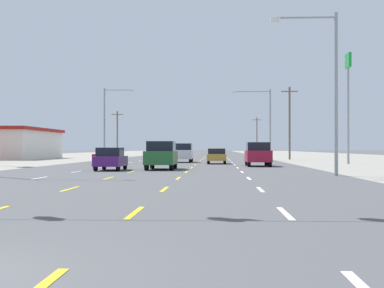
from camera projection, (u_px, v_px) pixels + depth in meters
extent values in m
plane|color=#4C4C4F|center=(188.00, 160.00, 72.33)|extent=(572.00, 572.00, 0.00)
cube|color=white|center=(40.00, 178.00, 28.61)|extent=(0.14, 2.60, 0.01)
cube|color=white|center=(76.00, 172.00, 36.10)|extent=(0.14, 2.60, 0.01)
cube|color=white|center=(101.00, 168.00, 43.59)|extent=(0.14, 2.60, 0.01)
cube|color=white|center=(118.00, 165.00, 51.08)|extent=(0.14, 2.60, 0.01)
cube|color=white|center=(130.00, 163.00, 58.58)|extent=(0.14, 2.60, 0.01)
cube|color=white|center=(140.00, 161.00, 66.07)|extent=(0.14, 2.60, 0.01)
cube|color=white|center=(148.00, 160.00, 73.56)|extent=(0.14, 2.60, 0.01)
cube|color=white|center=(154.00, 158.00, 81.05)|extent=(0.14, 2.60, 0.01)
cube|color=white|center=(160.00, 158.00, 88.55)|extent=(0.14, 2.60, 0.01)
cube|color=white|center=(164.00, 157.00, 96.04)|extent=(0.14, 2.60, 0.01)
cube|color=white|center=(168.00, 156.00, 103.53)|extent=(0.14, 2.60, 0.01)
cube|color=white|center=(171.00, 156.00, 111.03)|extent=(0.14, 2.60, 0.01)
cube|color=white|center=(174.00, 155.00, 118.52)|extent=(0.14, 2.60, 0.01)
cube|color=white|center=(177.00, 155.00, 126.01)|extent=(0.14, 2.60, 0.01)
cube|color=white|center=(179.00, 154.00, 133.50)|extent=(0.14, 2.60, 0.01)
cube|color=white|center=(181.00, 154.00, 141.00)|extent=(0.14, 2.60, 0.01)
cube|color=white|center=(183.00, 154.00, 148.49)|extent=(0.14, 2.60, 0.01)
cube|color=white|center=(184.00, 153.00, 155.98)|extent=(0.14, 2.60, 0.01)
cube|color=white|center=(186.00, 153.00, 163.47)|extent=(0.14, 2.60, 0.01)
cube|color=white|center=(187.00, 153.00, 170.97)|extent=(0.14, 2.60, 0.01)
cube|color=white|center=(188.00, 153.00, 178.46)|extent=(0.14, 2.60, 0.01)
cube|color=white|center=(190.00, 152.00, 185.95)|extent=(0.14, 2.60, 0.01)
cube|color=white|center=(191.00, 152.00, 193.44)|extent=(0.14, 2.60, 0.01)
cube|color=white|center=(192.00, 152.00, 200.94)|extent=(0.14, 2.60, 0.01)
cube|color=white|center=(192.00, 152.00, 208.43)|extent=(0.14, 2.60, 0.01)
cube|color=white|center=(193.00, 152.00, 215.92)|extent=(0.14, 2.60, 0.01)
cube|color=white|center=(194.00, 152.00, 223.42)|extent=(0.14, 2.60, 0.01)
cube|color=yellow|center=(70.00, 189.00, 20.96)|extent=(0.14, 2.60, 0.01)
cube|color=yellow|center=(109.00, 178.00, 28.45)|extent=(0.14, 2.60, 0.01)
cube|color=yellow|center=(131.00, 172.00, 35.95)|extent=(0.14, 2.60, 0.01)
cube|color=yellow|center=(146.00, 168.00, 43.44)|extent=(0.14, 2.60, 0.01)
cube|color=yellow|center=(156.00, 165.00, 50.93)|extent=(0.14, 2.60, 0.01)
cube|color=yellow|center=(164.00, 163.00, 58.42)|extent=(0.14, 2.60, 0.01)
cube|color=yellow|center=(170.00, 161.00, 65.92)|extent=(0.14, 2.60, 0.01)
cube|color=yellow|center=(175.00, 160.00, 73.41)|extent=(0.14, 2.60, 0.01)
cube|color=yellow|center=(179.00, 158.00, 80.90)|extent=(0.14, 2.60, 0.01)
cube|color=yellow|center=(182.00, 158.00, 88.39)|extent=(0.14, 2.60, 0.01)
cube|color=yellow|center=(185.00, 157.00, 95.89)|extent=(0.14, 2.60, 0.01)
cube|color=yellow|center=(187.00, 156.00, 103.38)|extent=(0.14, 2.60, 0.01)
cube|color=yellow|center=(189.00, 156.00, 110.87)|extent=(0.14, 2.60, 0.01)
cube|color=yellow|center=(191.00, 155.00, 118.37)|extent=(0.14, 2.60, 0.01)
cube|color=yellow|center=(192.00, 155.00, 125.86)|extent=(0.14, 2.60, 0.01)
cube|color=yellow|center=(194.00, 154.00, 133.35)|extent=(0.14, 2.60, 0.01)
cube|color=yellow|center=(195.00, 154.00, 140.84)|extent=(0.14, 2.60, 0.01)
cube|color=yellow|center=(196.00, 154.00, 148.34)|extent=(0.14, 2.60, 0.01)
cube|color=yellow|center=(197.00, 153.00, 155.83)|extent=(0.14, 2.60, 0.01)
cube|color=yellow|center=(198.00, 153.00, 163.32)|extent=(0.14, 2.60, 0.01)
cube|color=yellow|center=(199.00, 153.00, 170.81)|extent=(0.14, 2.60, 0.01)
cube|color=yellow|center=(200.00, 153.00, 178.31)|extent=(0.14, 2.60, 0.01)
cube|color=yellow|center=(200.00, 152.00, 185.80)|extent=(0.14, 2.60, 0.01)
cube|color=yellow|center=(201.00, 152.00, 193.29)|extent=(0.14, 2.60, 0.01)
cube|color=yellow|center=(201.00, 152.00, 200.78)|extent=(0.14, 2.60, 0.01)
cube|color=yellow|center=(202.00, 152.00, 208.28)|extent=(0.14, 2.60, 0.01)
cube|color=yellow|center=(203.00, 152.00, 215.77)|extent=(0.14, 2.60, 0.01)
cube|color=yellow|center=(203.00, 152.00, 223.26)|extent=(0.14, 2.60, 0.01)
cube|color=yellow|center=(135.00, 213.00, 13.31)|extent=(0.14, 2.60, 0.01)
cube|color=yellow|center=(164.00, 189.00, 20.81)|extent=(0.14, 2.60, 0.01)
cube|color=yellow|center=(178.00, 178.00, 28.30)|extent=(0.14, 2.60, 0.01)
cube|color=yellow|center=(186.00, 172.00, 35.79)|extent=(0.14, 2.60, 0.01)
cube|color=yellow|center=(192.00, 168.00, 43.29)|extent=(0.14, 2.60, 0.01)
cube|color=yellow|center=(195.00, 165.00, 50.78)|extent=(0.14, 2.60, 0.01)
cube|color=yellow|center=(198.00, 163.00, 58.27)|extent=(0.14, 2.60, 0.01)
cube|color=yellow|center=(200.00, 161.00, 65.76)|extent=(0.14, 2.60, 0.01)
cube|color=yellow|center=(202.00, 160.00, 73.26)|extent=(0.14, 2.60, 0.01)
cube|color=yellow|center=(203.00, 159.00, 80.75)|extent=(0.14, 2.60, 0.01)
cube|color=yellow|center=(204.00, 158.00, 88.24)|extent=(0.14, 2.60, 0.01)
cube|color=yellow|center=(205.00, 157.00, 95.73)|extent=(0.14, 2.60, 0.01)
cube|color=yellow|center=(206.00, 156.00, 103.23)|extent=(0.14, 2.60, 0.01)
cube|color=yellow|center=(207.00, 156.00, 110.72)|extent=(0.14, 2.60, 0.01)
cube|color=yellow|center=(208.00, 155.00, 118.21)|extent=(0.14, 2.60, 0.01)
cube|color=yellow|center=(208.00, 155.00, 125.71)|extent=(0.14, 2.60, 0.01)
cube|color=yellow|center=(209.00, 154.00, 133.20)|extent=(0.14, 2.60, 0.01)
cube|color=yellow|center=(209.00, 154.00, 140.69)|extent=(0.14, 2.60, 0.01)
cube|color=yellow|center=(209.00, 154.00, 148.18)|extent=(0.14, 2.60, 0.01)
cube|color=yellow|center=(210.00, 153.00, 155.68)|extent=(0.14, 2.60, 0.01)
cube|color=yellow|center=(210.00, 153.00, 163.17)|extent=(0.14, 2.60, 0.01)
cube|color=yellow|center=(210.00, 153.00, 170.66)|extent=(0.14, 2.60, 0.01)
cube|color=yellow|center=(211.00, 153.00, 178.15)|extent=(0.14, 2.60, 0.01)
cube|color=yellow|center=(211.00, 152.00, 185.65)|extent=(0.14, 2.60, 0.01)
cube|color=yellow|center=(211.00, 152.00, 193.14)|extent=(0.14, 2.60, 0.01)
cube|color=yellow|center=(211.00, 152.00, 200.63)|extent=(0.14, 2.60, 0.01)
cube|color=yellow|center=(212.00, 152.00, 208.13)|extent=(0.14, 2.60, 0.01)
cube|color=yellow|center=(212.00, 152.00, 215.62)|extent=(0.14, 2.60, 0.01)
cube|color=yellow|center=(212.00, 152.00, 223.11)|extent=(0.14, 2.60, 0.01)
cube|color=white|center=(285.00, 213.00, 13.16)|extent=(0.14, 2.60, 0.01)
cube|color=white|center=(260.00, 190.00, 20.66)|extent=(0.14, 2.60, 0.01)
cube|color=white|center=(249.00, 178.00, 28.15)|extent=(0.14, 2.60, 0.01)
cube|color=white|center=(242.00, 172.00, 35.64)|extent=(0.14, 2.60, 0.01)
cube|color=white|center=(238.00, 168.00, 43.13)|extent=(0.14, 2.60, 0.01)
cube|color=white|center=(235.00, 165.00, 50.63)|extent=(0.14, 2.60, 0.01)
cube|color=white|center=(232.00, 163.00, 58.12)|extent=(0.14, 2.60, 0.01)
cube|color=white|center=(231.00, 161.00, 65.61)|extent=(0.14, 2.60, 0.01)
cube|color=white|center=(229.00, 160.00, 73.10)|extent=(0.14, 2.60, 0.01)
cube|color=white|center=(228.00, 159.00, 80.60)|extent=(0.14, 2.60, 0.01)
cube|color=white|center=(227.00, 158.00, 88.09)|extent=(0.14, 2.60, 0.01)
cube|color=white|center=(226.00, 157.00, 95.58)|extent=(0.14, 2.60, 0.01)
cube|color=white|center=(226.00, 156.00, 103.07)|extent=(0.14, 2.60, 0.01)
cube|color=white|center=(225.00, 156.00, 110.57)|extent=(0.14, 2.60, 0.01)
cube|color=white|center=(224.00, 155.00, 118.06)|extent=(0.14, 2.60, 0.01)
cube|color=white|center=(224.00, 155.00, 125.55)|extent=(0.14, 2.60, 0.01)
cube|color=white|center=(224.00, 154.00, 133.05)|extent=(0.14, 2.60, 0.01)
cube|color=white|center=(223.00, 154.00, 140.54)|extent=(0.14, 2.60, 0.01)
cube|color=white|center=(223.00, 154.00, 148.03)|extent=(0.14, 2.60, 0.01)
cube|color=white|center=(223.00, 153.00, 155.52)|extent=(0.14, 2.60, 0.01)
cube|color=white|center=(222.00, 153.00, 163.02)|extent=(0.14, 2.60, 0.01)
cube|color=white|center=(222.00, 153.00, 170.51)|extent=(0.14, 2.60, 0.01)
cube|color=white|center=(222.00, 153.00, 178.00)|extent=(0.14, 2.60, 0.01)
cube|color=white|center=(222.00, 152.00, 185.49)|extent=(0.14, 2.60, 0.01)
cube|color=white|center=(221.00, 152.00, 192.99)|extent=(0.14, 2.60, 0.01)
cube|color=white|center=(221.00, 152.00, 200.48)|extent=(0.14, 2.60, 0.01)
cube|color=white|center=(221.00, 152.00, 207.97)|extent=(0.14, 2.60, 0.01)
cube|color=white|center=(221.00, 152.00, 215.47)|extent=(0.14, 2.60, 0.01)
cube|color=white|center=(221.00, 152.00, 222.96)|extent=(0.14, 2.60, 0.01)
cube|color=#4C196B|center=(111.00, 161.00, 38.40)|extent=(1.72, 3.90, 0.66)
cube|color=black|center=(110.00, 152.00, 38.15)|extent=(1.58, 1.90, 0.58)
cylinder|color=black|center=(104.00, 165.00, 39.82)|extent=(0.20, 0.60, 0.60)
cylinder|color=black|center=(125.00, 165.00, 39.76)|extent=(0.20, 0.60, 0.60)
cylinder|color=black|center=(96.00, 167.00, 37.03)|extent=(0.20, 0.60, 0.60)
cylinder|color=black|center=(118.00, 167.00, 36.96)|extent=(0.20, 0.60, 0.60)
cube|color=#235B2D|center=(161.00, 158.00, 39.95)|extent=(1.98, 4.90, 0.92)
cube|color=black|center=(161.00, 146.00, 39.91)|extent=(1.82, 2.70, 0.68)
cylinder|color=black|center=(152.00, 163.00, 41.69)|extent=(0.26, 0.76, 0.76)
cylinder|color=black|center=(175.00, 163.00, 41.61)|extent=(0.26, 0.76, 0.76)
cylinder|color=black|center=(147.00, 165.00, 38.29)|extent=(0.26, 0.76, 0.76)
cylinder|color=black|center=(171.00, 165.00, 38.22)|extent=(0.26, 0.76, 0.76)
cube|color=maroon|center=(258.00, 156.00, 47.14)|extent=(1.98, 4.90, 0.92)
cube|color=black|center=(258.00, 146.00, 47.09)|extent=(1.82, 2.70, 0.68)
cylinder|color=black|center=(247.00, 161.00, 48.87)|extent=(0.26, 0.76, 0.76)
cylinder|color=black|center=(266.00, 161.00, 48.80)|extent=(0.26, 0.76, 0.76)
cylinder|color=black|center=(249.00, 162.00, 45.47)|extent=(0.26, 0.76, 0.76)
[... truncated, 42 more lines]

